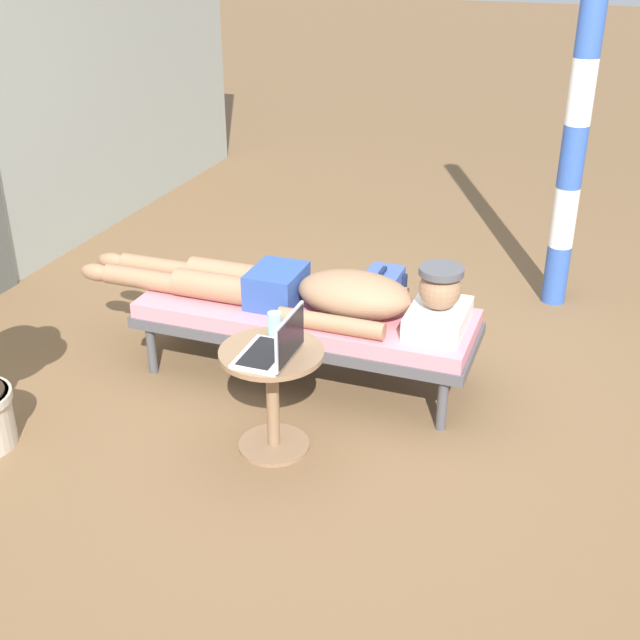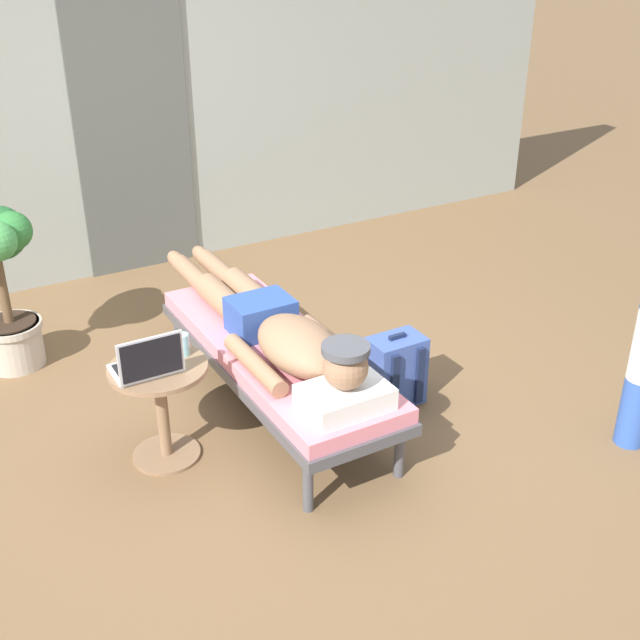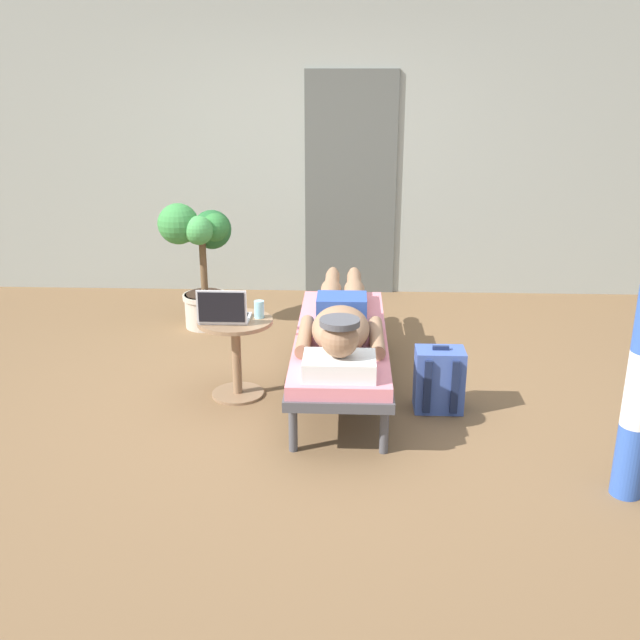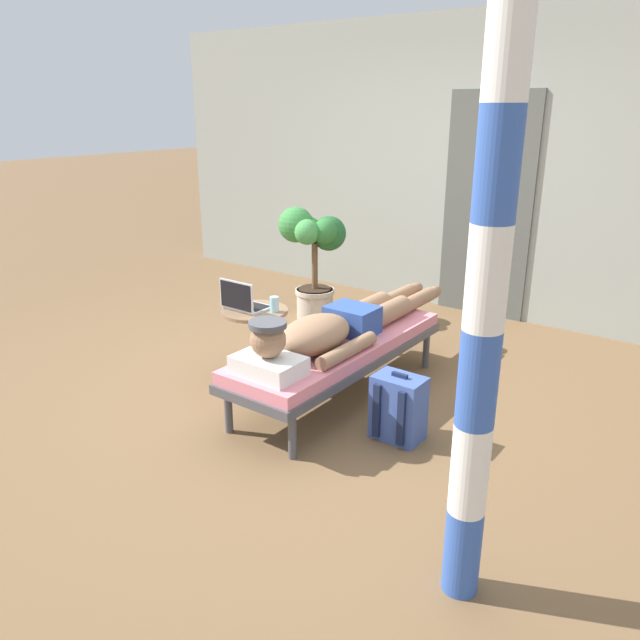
{
  "view_description": "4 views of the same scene",
  "coord_description": "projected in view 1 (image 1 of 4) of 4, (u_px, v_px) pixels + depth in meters",
  "views": [
    {
      "loc": [
        -3.43,
        -1.35,
        2.32
      ],
      "look_at": [
        0.01,
        -0.1,
        0.47
      ],
      "focal_mm": 46.48,
      "sensor_mm": 36.0,
      "label": 1
    },
    {
      "loc": [
        -1.42,
        -3.29,
        2.47
      ],
      "look_at": [
        0.41,
        -0.1,
        0.58
      ],
      "focal_mm": 45.24,
      "sensor_mm": 36.0,
      "label": 2
    },
    {
      "loc": [
        0.28,
        -4.28,
        2.0
      ],
      "look_at": [
        0.09,
        0.14,
        0.47
      ],
      "focal_mm": 40.12,
      "sensor_mm": 36.0,
      "label": 3
    },
    {
      "loc": [
        2.45,
        -3.13,
        1.92
      ],
      "look_at": [
        0.13,
        -0.02,
        0.56
      ],
      "focal_mm": 34.82,
      "sensor_mm": 36.0,
      "label": 4
    }
  ],
  "objects": [
    {
      "name": "porch_post",
      "position": [
        582.0,
        92.0,
        4.8
      ],
      "size": [
        0.15,
        0.15,
        2.69
      ],
      "color": "#3359B2",
      "rests_on": "ground"
    },
    {
      "name": "lounge_chair",
      "position": [
        306.0,
        319.0,
        4.4
      ],
      "size": [
        0.6,
        1.81,
        0.42
      ],
      "color": "#4C4C51",
      "rests_on": "ground"
    },
    {
      "name": "person_reclining",
      "position": [
        312.0,
        291.0,
        4.31
      ],
      "size": [
        0.53,
        2.17,
        0.33
      ],
      "color": "white",
      "rests_on": "lounge_chair"
    },
    {
      "name": "laptop",
      "position": [
        276.0,
        347.0,
        3.63
      ],
      "size": [
        0.31,
        0.24,
        0.23
      ],
      "color": "silver",
      "rests_on": "side_table"
    },
    {
      "name": "drink_glass",
      "position": [
        275.0,
        324.0,
        3.84
      ],
      "size": [
        0.06,
        0.06,
        0.11
      ],
      "primitive_type": "cylinder",
      "color": "#99D8E5",
      "rests_on": "side_table"
    },
    {
      "name": "ground_plane",
      "position": [
        301.0,
        398.0,
        4.34
      ],
      "size": [
        40.0,
        40.0,
        0.0
      ],
      "primitive_type": "plane",
      "color": "brown"
    },
    {
      "name": "backpack",
      "position": [
        381.0,
        304.0,
        4.9
      ],
      "size": [
        0.3,
        0.26,
        0.42
      ],
      "color": "#3F59A5",
      "rests_on": "ground"
    },
    {
      "name": "side_table",
      "position": [
        272.0,
        382.0,
        3.8
      ],
      "size": [
        0.48,
        0.48,
        0.52
      ],
      "color": "#8C6B4C",
      "rests_on": "ground"
    }
  ]
}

